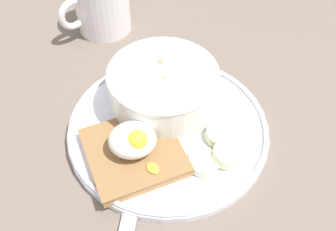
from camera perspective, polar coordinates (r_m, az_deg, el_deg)
ground_plane at (r=48.40cm, az=0.00°, el=-3.11°), size 120.00×120.00×2.00cm
plate at (r=47.00cm, az=0.00°, el=-1.76°), size 25.07×25.07×1.60cm
oatmeal_bowl at (r=47.16cm, az=-0.50°, el=4.30°), size 13.91×13.91×5.80cm
toast_slice at (r=43.67cm, az=-5.22°, el=-5.54°), size 12.74×12.74×1.35cm
poached_egg at (r=41.67cm, az=-5.32°, el=-3.76°), size 5.47×6.44×3.81cm
banana_slice_front at (r=43.03cm, az=5.43°, el=-7.14°), size 4.50×4.44×1.43cm
banana_slice_left at (r=43.70cm, az=8.78°, el=-6.02°), size 3.72×3.56×1.87cm
banana_slice_back at (r=45.53cm, az=7.87°, el=-3.03°), size 3.74×3.64×1.45cm
coffee_mug at (r=61.92cm, az=-10.16°, el=16.52°), size 10.99×9.04×9.09cm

